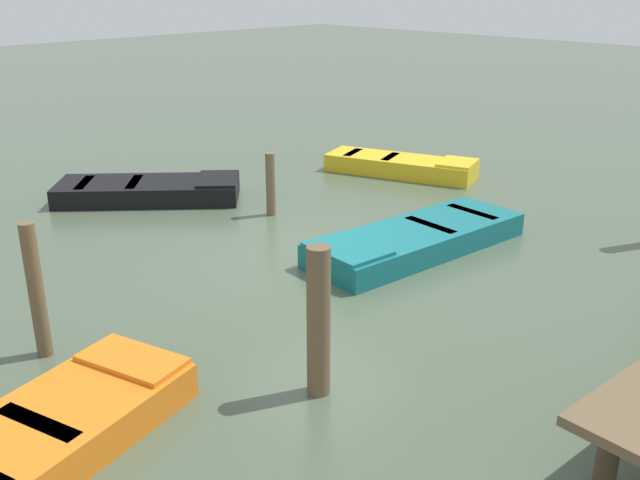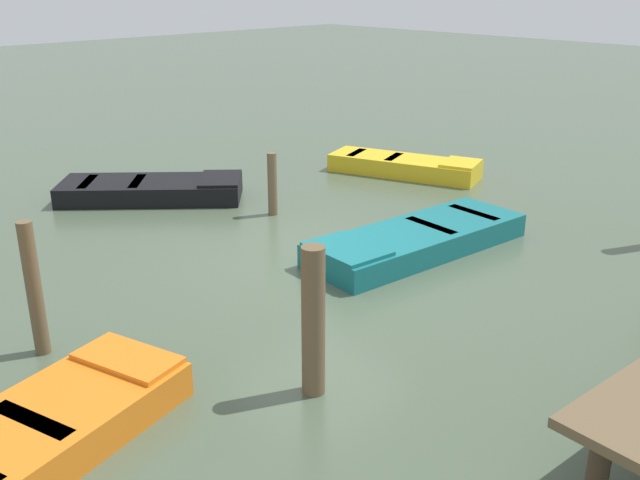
% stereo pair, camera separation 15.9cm
% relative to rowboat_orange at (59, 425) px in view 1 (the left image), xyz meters
% --- Properties ---
extents(ground_plane, '(80.00, 80.00, 0.00)m').
position_rel_rowboat_orange_xyz_m(ground_plane, '(-5.34, -1.64, -0.22)').
color(ground_plane, '#475642').
extents(rowboat_orange, '(3.06, 2.04, 0.46)m').
position_rel_rowboat_orange_xyz_m(rowboat_orange, '(0.00, 0.00, 0.00)').
color(rowboat_orange, orange).
rests_on(rowboat_orange, ground_plane).
extents(rowboat_yellow, '(2.17, 3.65, 0.46)m').
position_rel_rowboat_orange_xyz_m(rowboat_yellow, '(-10.46, -4.06, -0.00)').
color(rowboat_yellow, gold).
rests_on(rowboat_yellow, ground_plane).
extents(rowboat_black, '(3.67, 3.50, 0.46)m').
position_rel_rowboat_orange_xyz_m(rowboat_black, '(-5.17, -6.50, -0.00)').
color(rowboat_black, black).
rests_on(rowboat_black, ground_plane).
extents(rowboat_teal, '(4.22, 1.76, 0.46)m').
position_rel_rowboat_orange_xyz_m(rowboat_teal, '(-6.78, -0.77, -0.00)').
color(rowboat_teal, '#14666B').
rests_on(rowboat_teal, ground_plane).
extents(mooring_piling_mid_left, '(0.26, 0.26, 1.77)m').
position_rel_rowboat_orange_xyz_m(mooring_piling_mid_left, '(-2.52, 1.17, 0.67)').
color(mooring_piling_mid_left, brown).
rests_on(mooring_piling_mid_left, ground_plane).
extents(mooring_piling_near_left, '(0.19, 0.19, 1.74)m').
position_rel_rowboat_orange_xyz_m(mooring_piling_near_left, '(-0.70, -1.85, 0.65)').
color(mooring_piling_near_left, brown).
rests_on(mooring_piling_near_left, ground_plane).
extents(mooring_piling_near_right, '(0.18, 0.18, 1.24)m').
position_rel_rowboat_orange_xyz_m(mooring_piling_near_right, '(-6.32, -3.98, 0.40)').
color(mooring_piling_near_right, brown).
rests_on(mooring_piling_near_right, ground_plane).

